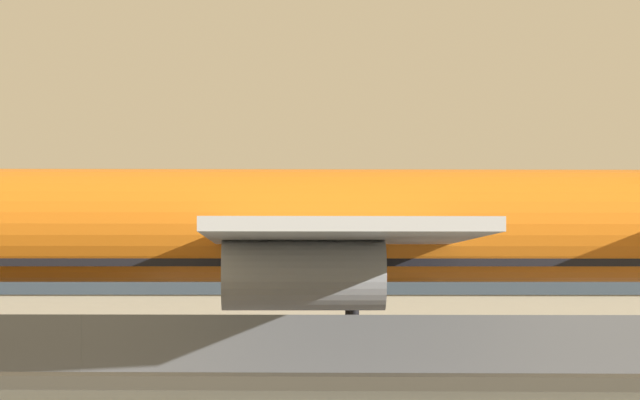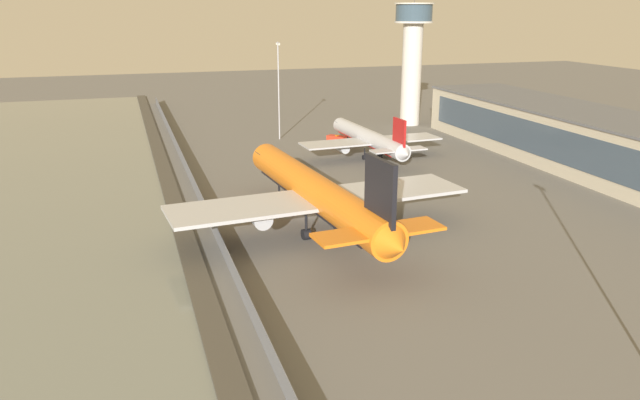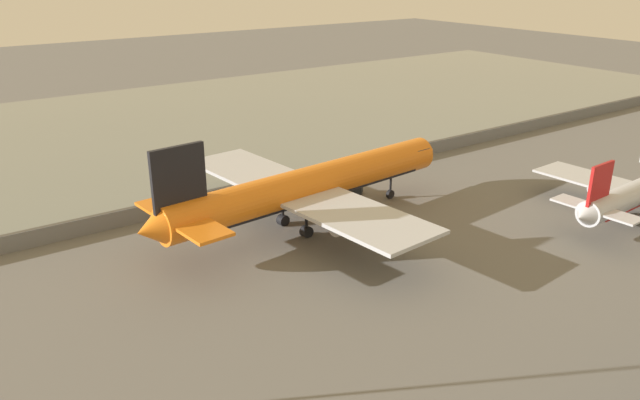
% 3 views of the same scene
% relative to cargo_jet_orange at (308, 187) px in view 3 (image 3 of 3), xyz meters
% --- Properties ---
extents(ground_plane, '(500.00, 500.00, 0.00)m').
position_rel_cargo_jet_orange_xyz_m(ground_plane, '(-7.09, 0.21, -6.28)').
color(ground_plane, '#66635E').
extents(waterfront_lagoon, '(320.00, 98.00, 0.01)m').
position_rel_cargo_jet_orange_xyz_m(waterfront_lagoon, '(-7.09, -70.79, -6.27)').
color(waterfront_lagoon, gray).
rests_on(waterfront_lagoon, ground).
extents(shoreline_seawall, '(320.00, 3.00, 0.50)m').
position_rel_cargo_jet_orange_xyz_m(shoreline_seawall, '(-7.09, -20.29, -6.03)').
color(shoreline_seawall, '#474238').
rests_on(shoreline_seawall, ground).
extents(perimeter_fence, '(280.00, 0.10, 2.58)m').
position_rel_cargo_jet_orange_xyz_m(perimeter_fence, '(-7.09, -15.79, -4.99)').
color(perimeter_fence, slate).
rests_on(perimeter_fence, ground).
extents(cargo_jet_orange, '(55.22, 47.47, 16.44)m').
position_rel_cargo_jet_orange_xyz_m(cargo_jet_orange, '(0.00, 0.00, 0.00)').
color(cargo_jet_orange, orange).
rests_on(cargo_jet_orange, ground).
extents(baggage_tug, '(3.31, 3.46, 1.80)m').
position_rel_cargo_jet_orange_xyz_m(baggage_tug, '(-14.19, -7.14, -5.47)').
color(baggage_tug, '#1E2328').
rests_on(baggage_tug, ground).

